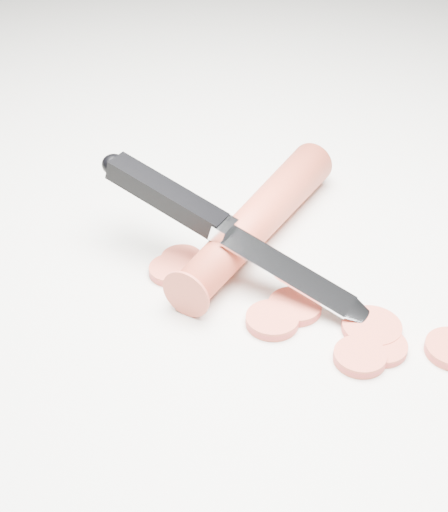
# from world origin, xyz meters

# --- Properties ---
(ground) EXTENTS (2.40, 2.40, 0.00)m
(ground) POSITION_xyz_m (0.00, 0.00, 0.00)
(ground) COLOR silver
(ground) RESTS_ON ground
(carrot) EXTENTS (0.11, 0.21, 0.03)m
(carrot) POSITION_xyz_m (-0.03, 0.05, 0.02)
(carrot) COLOR #BE3923
(carrot) RESTS_ON ground
(carrot_slice_0) EXTENTS (0.03, 0.03, 0.01)m
(carrot_slice_0) POSITION_xyz_m (-0.09, -0.01, 0.00)
(carrot_slice_0) COLOR #C44430
(carrot_slice_0) RESTS_ON ground
(carrot_slice_1) EXTENTS (0.04, 0.04, 0.01)m
(carrot_slice_1) POSITION_xyz_m (0.00, -0.04, 0.00)
(carrot_slice_1) COLOR #C44430
(carrot_slice_1) RESTS_ON ground
(carrot_slice_2) EXTENTS (0.04, 0.04, 0.01)m
(carrot_slice_2) POSITION_xyz_m (0.06, -0.05, 0.00)
(carrot_slice_2) COLOR #C44430
(carrot_slice_2) RESTS_ON ground
(carrot_slice_3) EXTENTS (0.04, 0.04, 0.01)m
(carrot_slice_3) POSITION_xyz_m (0.06, -0.07, 0.00)
(carrot_slice_3) COLOR #C44430
(carrot_slice_3) RESTS_ON ground
(carrot_slice_5) EXTENTS (0.03, 0.03, 0.01)m
(carrot_slice_5) POSITION_xyz_m (-0.08, 0.01, 0.00)
(carrot_slice_5) COLOR #C44430
(carrot_slice_5) RESTS_ON ground
(carrot_slice_6) EXTENTS (0.04, 0.04, 0.01)m
(carrot_slice_6) POSITION_xyz_m (-0.01, -0.05, 0.00)
(carrot_slice_6) COLOR #C44430
(carrot_slice_6) RESTS_ON ground
(carrot_slice_7) EXTENTS (0.03, 0.03, 0.01)m
(carrot_slice_7) POSITION_xyz_m (0.05, -0.08, 0.00)
(carrot_slice_7) COLOR #C44430
(carrot_slice_7) RESTS_ON ground
(kitchen_knife) EXTENTS (0.23, 0.11, 0.07)m
(kitchen_knife) POSITION_xyz_m (-0.04, -0.00, 0.04)
(kitchen_knife) COLOR silver
(kitchen_knife) RESTS_ON ground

